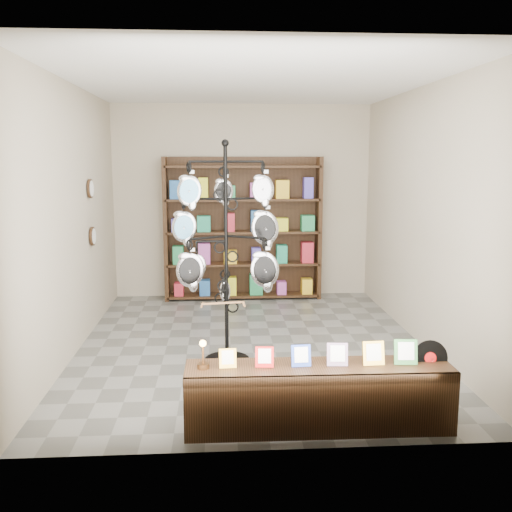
% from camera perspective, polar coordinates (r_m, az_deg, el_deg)
% --- Properties ---
extents(ground, '(5.00, 5.00, 0.00)m').
position_cam_1_polar(ground, '(6.83, -0.44, -8.79)').
color(ground, slate).
rests_on(ground, ground).
extents(room_envelope, '(5.00, 5.00, 5.00)m').
position_cam_1_polar(room_envelope, '(6.49, -0.46, 6.91)').
color(room_envelope, '#B0A38E').
rests_on(room_envelope, ground).
extents(display_tree, '(1.21, 1.04, 2.36)m').
position_cam_1_polar(display_tree, '(5.96, -3.02, 1.96)').
color(display_tree, black).
rests_on(display_tree, ground).
extents(front_shelf, '(2.15, 0.46, 0.76)m').
position_cam_1_polar(front_shelf, '(4.78, 6.27, -13.79)').
color(front_shelf, black).
rests_on(front_shelf, ground).
extents(back_shelving, '(2.42, 0.36, 2.20)m').
position_cam_1_polar(back_shelving, '(8.85, -1.32, 2.30)').
color(back_shelving, black).
rests_on(back_shelving, ground).
extents(wall_clocks, '(0.03, 0.24, 0.84)m').
position_cam_1_polar(wall_clocks, '(7.47, -16.13, 4.20)').
color(wall_clocks, black).
rests_on(wall_clocks, ground).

